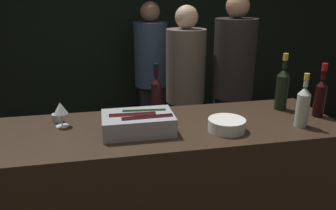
{
  "coord_description": "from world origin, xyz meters",
  "views": [
    {
      "loc": [
        -0.37,
        -1.44,
        1.72
      ],
      "look_at": [
        0.0,
        0.38,
        1.08
      ],
      "focal_mm": 35.0,
      "sensor_mm": 36.0,
      "label": 1
    }
  ],
  "objects_px": {
    "person_grey_polo": "(233,79)",
    "candle_votive": "(57,118)",
    "rose_wine_bottle": "(303,105)",
    "person_in_hoodie": "(185,84)",
    "bowl_white": "(227,124)",
    "red_wine_bottle_tall": "(320,95)",
    "ice_bin_with_bottles": "(139,122)",
    "wine_glass": "(61,109)",
    "champagne_bottle": "(282,87)",
    "person_blond_tee": "(151,70)",
    "red_wine_bottle_black_foil": "(156,93)"
  },
  "relations": [
    {
      "from": "red_wine_bottle_tall",
      "to": "bowl_white",
      "type": "bearing_deg",
      "value": -171.03
    },
    {
      "from": "candle_votive",
      "to": "rose_wine_bottle",
      "type": "distance_m",
      "value": 1.49
    },
    {
      "from": "bowl_white",
      "to": "red_wine_bottle_black_foil",
      "type": "xyz_separation_m",
      "value": [
        -0.35,
        0.36,
        0.11
      ]
    },
    {
      "from": "bowl_white",
      "to": "champagne_bottle",
      "type": "xyz_separation_m",
      "value": [
        0.5,
        0.28,
        0.12
      ]
    },
    {
      "from": "bowl_white",
      "to": "person_grey_polo",
      "type": "distance_m",
      "value": 1.29
    },
    {
      "from": "red_wine_bottle_black_foil",
      "to": "person_grey_polo",
      "type": "xyz_separation_m",
      "value": [
        0.87,
        0.82,
        -0.15
      ]
    },
    {
      "from": "red_wine_bottle_tall",
      "to": "person_blond_tee",
      "type": "xyz_separation_m",
      "value": [
        -0.82,
        1.77,
        -0.19
      ]
    },
    {
      "from": "red_wine_bottle_black_foil",
      "to": "person_in_hoodie",
      "type": "relative_size",
      "value": 0.21
    },
    {
      "from": "champagne_bottle",
      "to": "person_in_hoodie",
      "type": "distance_m",
      "value": 1.1
    },
    {
      "from": "bowl_white",
      "to": "person_grey_polo",
      "type": "bearing_deg",
      "value": 66.03
    },
    {
      "from": "ice_bin_with_bottles",
      "to": "rose_wine_bottle",
      "type": "height_order",
      "value": "rose_wine_bottle"
    },
    {
      "from": "ice_bin_with_bottles",
      "to": "wine_glass",
      "type": "relative_size",
      "value": 2.67
    },
    {
      "from": "red_wine_bottle_tall",
      "to": "person_grey_polo",
      "type": "distance_m",
      "value": 1.09
    },
    {
      "from": "person_in_hoodie",
      "to": "bowl_white",
      "type": "bearing_deg",
      "value": 126.6
    },
    {
      "from": "red_wine_bottle_tall",
      "to": "person_grey_polo",
      "type": "bearing_deg",
      "value": 97.69
    },
    {
      "from": "red_wine_bottle_tall",
      "to": "person_blond_tee",
      "type": "height_order",
      "value": "person_blond_tee"
    },
    {
      "from": "bowl_white",
      "to": "red_wine_bottle_tall",
      "type": "relative_size",
      "value": 0.62
    },
    {
      "from": "wine_glass",
      "to": "person_blond_tee",
      "type": "xyz_separation_m",
      "value": [
        0.79,
        1.62,
        -0.16
      ]
    },
    {
      "from": "red_wine_bottle_tall",
      "to": "rose_wine_bottle",
      "type": "bearing_deg",
      "value": -147.85
    },
    {
      "from": "ice_bin_with_bottles",
      "to": "person_grey_polo",
      "type": "height_order",
      "value": "person_grey_polo"
    },
    {
      "from": "red_wine_bottle_tall",
      "to": "rose_wine_bottle",
      "type": "xyz_separation_m",
      "value": [
        -0.21,
        -0.13,
        -0.01
      ]
    },
    {
      "from": "rose_wine_bottle",
      "to": "ice_bin_with_bottles",
      "type": "bearing_deg",
      "value": 173.54
    },
    {
      "from": "rose_wine_bottle",
      "to": "person_blond_tee",
      "type": "bearing_deg",
      "value": 107.97
    },
    {
      "from": "bowl_white",
      "to": "person_blond_tee",
      "type": "relative_size",
      "value": 0.13
    },
    {
      "from": "red_wine_bottle_black_foil",
      "to": "person_in_hoodie",
      "type": "bearing_deg",
      "value": 64.74
    },
    {
      "from": "bowl_white",
      "to": "red_wine_bottle_tall",
      "type": "bearing_deg",
      "value": 8.97
    },
    {
      "from": "bowl_white",
      "to": "candle_votive",
      "type": "relative_size",
      "value": 3.27
    },
    {
      "from": "champagne_bottle",
      "to": "person_blond_tee",
      "type": "bearing_deg",
      "value": 112.34
    },
    {
      "from": "bowl_white",
      "to": "person_in_hoodie",
      "type": "height_order",
      "value": "person_in_hoodie"
    },
    {
      "from": "wine_glass",
      "to": "person_grey_polo",
      "type": "relative_size",
      "value": 0.09
    },
    {
      "from": "wine_glass",
      "to": "red_wine_bottle_tall",
      "type": "xyz_separation_m",
      "value": [
        1.61,
        -0.15,
        0.03
      ]
    },
    {
      "from": "red_wine_bottle_tall",
      "to": "person_in_hoodie",
      "type": "relative_size",
      "value": 0.21
    },
    {
      "from": "bowl_white",
      "to": "champagne_bottle",
      "type": "distance_m",
      "value": 0.59
    },
    {
      "from": "wine_glass",
      "to": "person_in_hoodie",
      "type": "bearing_deg",
      "value": 44.93
    },
    {
      "from": "rose_wine_bottle",
      "to": "red_wine_bottle_black_foil",
      "type": "distance_m",
      "value": 0.9
    },
    {
      "from": "bowl_white",
      "to": "person_in_hoodie",
      "type": "xyz_separation_m",
      "value": [
        0.09,
        1.28,
        -0.1
      ]
    },
    {
      "from": "champagne_bottle",
      "to": "person_blond_tee",
      "type": "xyz_separation_m",
      "value": [
        -0.66,
        1.6,
        -0.21
      ]
    },
    {
      "from": "person_blond_tee",
      "to": "person_grey_polo",
      "type": "bearing_deg",
      "value": -120.58
    },
    {
      "from": "red_wine_bottle_tall",
      "to": "candle_votive",
      "type": "bearing_deg",
      "value": 171.84
    },
    {
      "from": "wine_glass",
      "to": "champagne_bottle",
      "type": "relative_size",
      "value": 0.39
    },
    {
      "from": "rose_wine_bottle",
      "to": "person_in_hoodie",
      "type": "distance_m",
      "value": 1.37
    },
    {
      "from": "candle_votive",
      "to": "red_wine_bottle_tall",
      "type": "relative_size",
      "value": 0.19
    },
    {
      "from": "bowl_white",
      "to": "rose_wine_bottle",
      "type": "bearing_deg",
      "value": -3.01
    },
    {
      "from": "person_grey_polo",
      "to": "candle_votive",
      "type": "bearing_deg",
      "value": -67.13
    },
    {
      "from": "red_wine_bottle_tall",
      "to": "ice_bin_with_bottles",
      "type": "bearing_deg",
      "value": -178.98
    },
    {
      "from": "rose_wine_bottle",
      "to": "red_wine_bottle_black_foil",
      "type": "bearing_deg",
      "value": 154.99
    },
    {
      "from": "person_in_hoodie",
      "to": "red_wine_bottle_black_foil",
      "type": "bearing_deg",
      "value": 105.16
    },
    {
      "from": "red_wine_bottle_black_foil",
      "to": "bowl_white",
      "type": "bearing_deg",
      "value": -45.27
    },
    {
      "from": "person_blond_tee",
      "to": "wine_glass",
      "type": "bearing_deg",
      "value": 169.47
    },
    {
      "from": "red_wine_bottle_tall",
      "to": "wine_glass",
      "type": "bearing_deg",
      "value": 174.66
    }
  ]
}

